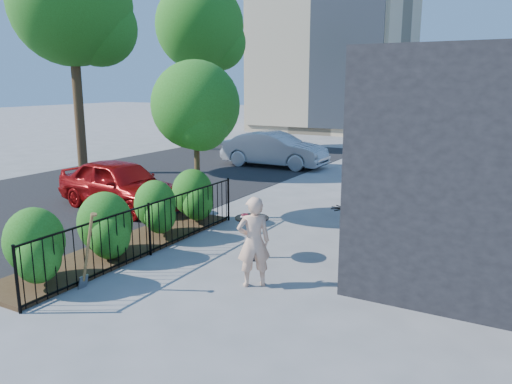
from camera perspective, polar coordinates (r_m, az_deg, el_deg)
The scene contains 13 objects.
ground at distance 9.61m, azimuth -5.06°, elevation -8.65°, with size 120.00×120.00×0.00m, color gray.
fence at distance 10.31m, azimuth -12.07°, elevation -4.13°, with size 0.05×6.05×1.10m.
planting_bed at distance 10.92m, azimuth -14.75°, elevation -6.19°, with size 1.30×6.00×0.08m, color #382616.
shrubs at distance 10.73m, azimuth -14.19°, elevation -2.80°, with size 1.10×5.60×1.24m.
patio_tree at distance 12.53m, azimuth -6.78°, elevation 9.21°, with size 2.20×2.20×3.94m.
street at distance 16.30m, azimuth -19.77°, elevation -0.51°, with size 9.00×30.00×0.01m, color black.
street_tree_near at distance 20.24m, azimuth -20.30°, elevation 18.71°, with size 4.40×4.40×8.28m.
street_tree_far at distance 26.22m, azimuth -6.39°, elevation 17.77°, with size 4.40×4.40×8.28m.
cafe_table at distance 9.93m, azimuth -0.46°, elevation -4.35°, with size 0.67×0.67×0.90m.
woman at distance 8.54m, azimuth -0.27°, elevation -5.71°, with size 0.58×0.38×1.58m, color #E2B092.
shovel at distance 8.87m, azimuth -18.76°, elevation -6.85°, with size 0.48×0.18×1.41m.
car_red at distance 14.32m, azimuth -15.22°, elevation 0.88°, with size 1.62×4.04×1.38m, color #9C0D0D.
car_silver at distance 20.78m, azimuth 2.13°, elevation 4.90°, with size 1.53×4.40×1.45m, color #A6A6AB.
Camera 1 is at (5.06, -7.41, 3.45)m, focal length 35.00 mm.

